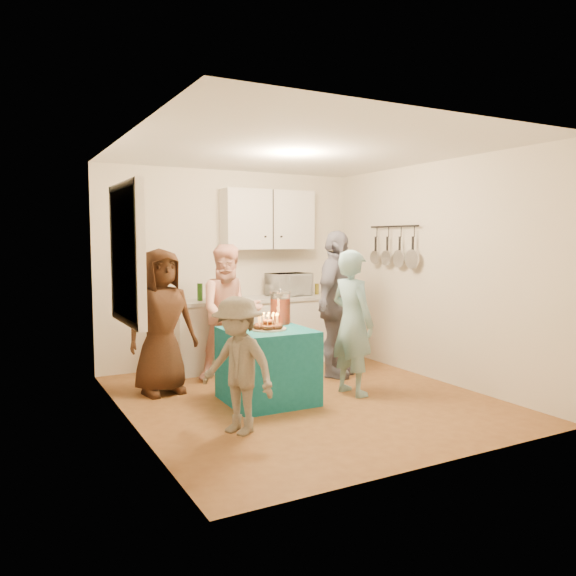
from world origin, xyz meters
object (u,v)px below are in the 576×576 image
man_birthday (352,323)px  woman_back_left (161,321)px  punch_jar (280,309)px  counter (253,333)px  party_table (267,365)px  microwave (289,284)px  child_near_left (238,365)px  woman_back_center (230,313)px  woman_back_right (336,304)px

man_birthday → woman_back_left: size_ratio=0.99×
punch_jar → woman_back_left: size_ratio=0.21×
counter → party_table: counter is taller
microwave → child_near_left: (-1.77, -2.36, -0.47)m
counter → child_near_left: child_near_left is taller
party_table → woman_back_center: bearing=89.4°
party_table → child_near_left: child_near_left is taller
woman_back_right → man_birthday: bearing=-150.9°
counter → woman_back_center: size_ratio=1.35×
man_birthday → woman_back_right: (0.28, 0.76, 0.11)m
microwave → man_birthday: man_birthday is taller
party_table → man_birthday: (0.94, -0.18, 0.41)m
microwave → party_table: size_ratio=0.66×
punch_jar → woman_back_center: woman_back_center is taller
punch_jar → microwave: bearing=58.3°
woman_back_left → woman_back_center: (0.89, 0.19, 0.02)m
counter → woman_back_right: woman_back_right is taller
counter → woman_back_right: 1.30m
microwave → party_table: 2.09m
woman_back_center → microwave: bearing=39.9°
counter → woman_back_left: bearing=-151.8°
man_birthday → woman_back_right: woman_back_right is taller
woman_back_right → woman_back_center: bearing=119.6°
punch_jar → child_near_left: bearing=-133.2°
man_birthday → child_near_left: bearing=100.5°
microwave → woman_back_right: bearing=-92.2°
counter → man_birthday: (0.35, -1.80, 0.36)m
woman_back_center → child_near_left: 1.89m
counter → punch_jar: size_ratio=6.47×
punch_jar → man_birthday: bearing=-33.5°
punch_jar → woman_back_left: 1.30m
woman_back_left → microwave: bearing=13.8°
counter → microwave: microwave is taller
woman_back_right → child_near_left: (-1.87, -1.32, -0.30)m
woman_back_right → microwave: bearing=54.5°
party_table → woman_back_left: (-0.88, 0.83, 0.41)m
punch_jar → man_birthday: 0.80m
microwave → child_near_left: 2.99m
man_birthday → woman_back_left: woman_back_left is taller
child_near_left → party_table: bearing=113.5°
punch_jar → woman_back_right: woman_back_right is taller
counter → punch_jar: (-0.30, -1.37, 0.50)m
child_near_left → woman_back_right: bearing=100.0°
counter → woman_back_right: bearing=-58.6°
punch_jar → man_birthday: size_ratio=0.22×
punch_jar → man_birthday: man_birthday is taller
microwave → woman_back_center: 1.29m
woman_back_left → woman_back_center: 0.91m
microwave → woman_back_center: bearing=-159.2°
counter → party_table: 1.72m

